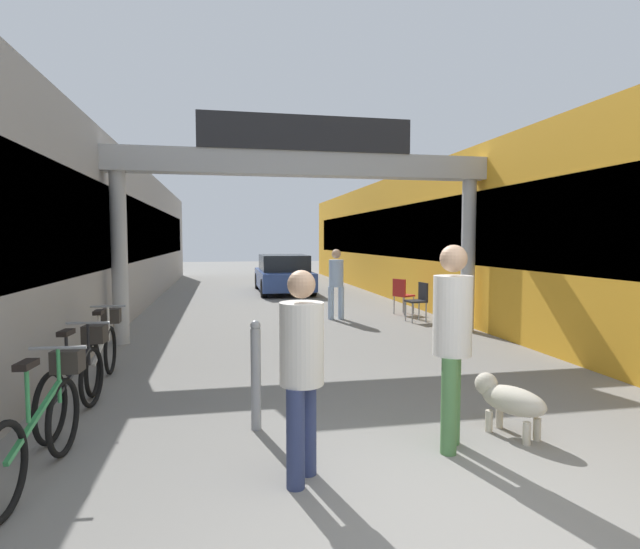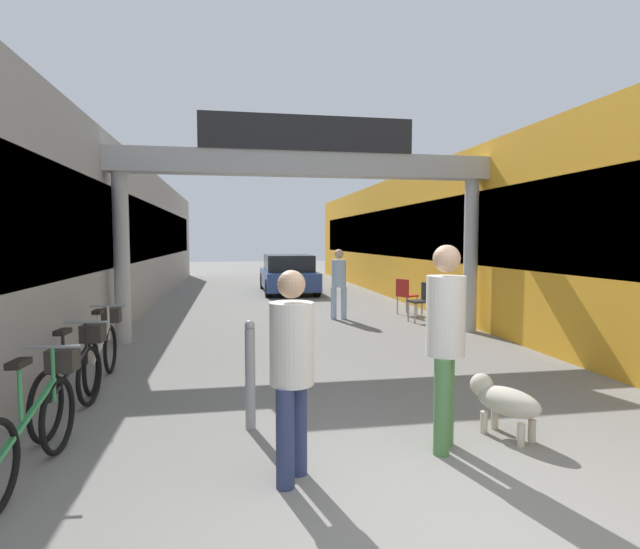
{
  "view_description": "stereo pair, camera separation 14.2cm",
  "coord_description": "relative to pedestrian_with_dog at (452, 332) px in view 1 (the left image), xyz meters",
  "views": [
    {
      "loc": [
        -1.54,
        -2.71,
        1.87
      ],
      "look_at": [
        0.0,
        5.2,
        1.3
      ],
      "focal_mm": 28.0,
      "sensor_mm": 36.0,
      "label": 1
    },
    {
      "loc": [
        -1.4,
        -2.74,
        1.87
      ],
      "look_at": [
        0.0,
        5.2,
        1.3
      ],
      "focal_mm": 28.0,
      "sensor_mm": 36.0,
      "label": 2
    }
  ],
  "objects": [
    {
      "name": "arcade_sign_gateway",
      "position": [
        -0.44,
        5.3,
        1.9
      ],
      "size": [
        7.4,
        0.47,
        4.13
      ],
      "color": "#B2B2B2",
      "rests_on": "ground_plane"
    },
    {
      "name": "bicycle_silver_third",
      "position": [
        -3.53,
        2.81,
        -0.62
      ],
      "size": [
        0.46,
        1.69,
        0.98
      ],
      "color": "black",
      "rests_on": "ground_plane"
    },
    {
      "name": "cafe_chair_black_nearer",
      "position": [
        2.38,
        6.56,
        -0.51
      ],
      "size": [
        0.43,
        0.43,
        0.89
      ],
      "color": "gray",
      "rests_on": "ground_plane"
    },
    {
      "name": "bicycle_green_nearest",
      "position": [
        -3.38,
        0.11,
        -0.62
      ],
      "size": [
        0.46,
        1.69,
        0.98
      ],
      "color": "black",
      "rests_on": "ground_plane"
    },
    {
      "name": "storefront_right",
      "position": [
        4.66,
        9.67,
        0.85
      ],
      "size": [
        3.0,
        26.0,
        3.81
      ],
      "color": "gold",
      "rests_on": "ground_plane"
    },
    {
      "name": "parked_car_blue",
      "position": [
        0.1,
        13.37,
        -0.41
      ],
      "size": [
        1.79,
        4.0,
        1.33
      ],
      "color": "#2D478C",
      "rests_on": "ground_plane"
    },
    {
      "name": "cafe_chair_red_farther",
      "position": [
        2.38,
        7.67,
        -0.51
      ],
      "size": [
        0.54,
        0.54,
        0.89
      ],
      "color": "gray",
      "rests_on": "ground_plane"
    },
    {
      "name": "pedestrian_carrying_crate",
      "position": [
        0.61,
        7.26,
        -0.12
      ],
      "size": [
        0.39,
        0.38,
        1.64
      ],
      "color": "#A5BFE0",
      "rests_on": "ground_plane"
    },
    {
      "name": "ground_plane",
      "position": [
        -0.44,
        -1.33,
        -1.05
      ],
      "size": [
        80.0,
        80.0,
        0.0
      ],
      "primitive_type": "plane",
      "color": "gray"
    },
    {
      "name": "bicycle_black_second",
      "position": [
        -3.48,
        1.41,
        -0.62
      ],
      "size": [
        0.46,
        1.69,
        0.98
      ],
      "color": "black",
      "rests_on": "ground_plane"
    },
    {
      "name": "bollard_post_metal",
      "position": [
        -1.68,
        0.78,
        -0.5
      ],
      "size": [
        0.1,
        0.1,
        1.08
      ],
      "color": "gray",
      "rests_on": "ground_plane"
    },
    {
      "name": "dog_on_leash",
      "position": [
        0.68,
        0.2,
        -0.71
      ],
      "size": [
        0.55,
        0.78,
        0.55
      ],
      "color": "beige",
      "rests_on": "ground_plane"
    },
    {
      "name": "pedestrian_companion",
      "position": [
        -1.4,
        -0.34,
        -0.12
      ],
      "size": [
        0.47,
        0.47,
        1.64
      ],
      "color": "navy",
      "rests_on": "ground_plane"
    },
    {
      "name": "storefront_left",
      "position": [
        -5.53,
        9.67,
        0.85
      ],
      "size": [
        3.0,
        26.0,
        3.81
      ],
      "color": "#9E9993",
      "rests_on": "ground_plane"
    },
    {
      "name": "pedestrian_with_dog",
      "position": [
        0.0,
        0.0,
        0.0
      ],
      "size": [
        0.47,
        0.47,
        1.82
      ],
      "color": "#4C7F47",
      "rests_on": "ground_plane"
    }
  ]
}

